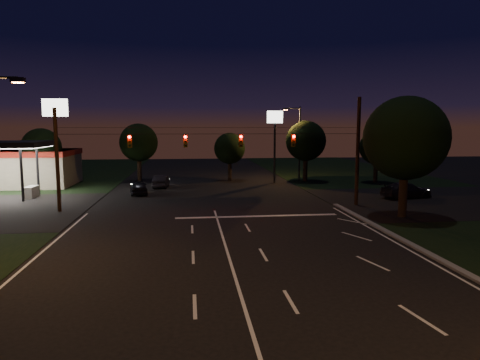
{
  "coord_description": "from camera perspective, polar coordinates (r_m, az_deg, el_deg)",
  "views": [
    {
      "loc": [
        -1.92,
        -19.11,
        6.54
      ],
      "look_at": [
        1.45,
        9.24,
        3.0
      ],
      "focal_mm": 32.0,
      "sensor_mm": 36.0,
      "label": 1
    }
  ],
  "objects": [
    {
      "name": "tree_far_d",
      "position": [
        52.17,
        8.75,
        5.11
      ],
      "size": [
        4.8,
        4.8,
        7.3
      ],
      "color": "black",
      "rests_on": "ground"
    },
    {
      "name": "signal_span",
      "position": [
        34.14,
        -3.57,
        5.32
      ],
      "size": [
        24.0,
        0.4,
        1.56
      ],
      "color": "black",
      "rests_on": "ground"
    },
    {
      "name": "cross_street_right",
      "position": [
        41.9,
        24.89,
        -2.57
      ],
      "size": [
        20.0,
        16.0,
        0.02
      ],
      "primitive_type": "cube",
      "color": "black",
      "rests_on": "ground"
    },
    {
      "name": "stop_bar",
      "position": [
        31.68,
        2.3,
        -4.84
      ],
      "size": [
        12.0,
        0.5,
        0.01
      ],
      "primitive_type": "cube",
      "color": "silver",
      "rests_on": "ground"
    },
    {
      "name": "tree_far_e",
      "position": [
        53.03,
        17.7,
        4.12
      ],
      "size": [
        4.0,
        4.0,
        6.18
      ],
      "color": "black",
      "rests_on": "ground"
    },
    {
      "name": "tree_right_near",
      "position": [
        33.11,
        21.11,
        5.1
      ],
      "size": [
        6.0,
        6.0,
        8.76
      ],
      "color": "black",
      "rests_on": "ground"
    },
    {
      "name": "ground",
      "position": [
        20.29,
        -1.01,
        -11.74
      ],
      "size": [
        140.0,
        140.0,
        0.0
      ],
      "primitive_type": "plane",
      "color": "black",
      "rests_on": "ground"
    },
    {
      "name": "tree_far_b",
      "position": [
        53.61,
        -13.32,
        4.82
      ],
      "size": [
        4.6,
        4.6,
        6.98
      ],
      "color": "black",
      "rests_on": "ground"
    },
    {
      "name": "gas_station",
      "position": [
        53.52,
        -28.66,
        1.75
      ],
      "size": [
        14.2,
        16.1,
        5.25
      ],
      "color": "gray",
      "rests_on": "ground"
    },
    {
      "name": "pole_sign_left_near",
      "position": [
        42.85,
        -23.35,
        7.08
      ],
      "size": [
        2.2,
        0.3,
        9.1
      ],
      "color": "black",
      "rests_on": "ground"
    },
    {
      "name": "car_cross",
      "position": [
        42.37,
        21.29,
        -1.3
      ],
      "size": [
        5.34,
        3.21,
        1.45
      ],
      "primitive_type": "imported",
      "rotation": [
        0.0,
        0.0,
        1.82
      ],
      "color": "black",
      "rests_on": "ground"
    },
    {
      "name": "tree_far_c",
      "position": [
        52.51,
        -1.39,
        4.19
      ],
      "size": [
        3.8,
        3.8,
        5.86
      ],
      "color": "black",
      "rests_on": "ground"
    },
    {
      "name": "utility_pole_left",
      "position": [
        36.16,
        -22.9,
        -3.91
      ],
      "size": [
        0.28,
        0.28,
        8.0
      ],
      "primitive_type": "cylinder",
      "color": "black",
      "rests_on": "ground"
    },
    {
      "name": "tree_far_a",
      "position": [
        51.83,
        -24.9,
        3.89
      ],
      "size": [
        4.2,
        4.2,
        6.42
      ],
      "color": "black",
      "rests_on": "ground"
    },
    {
      "name": "pole_sign_right",
      "position": [
        50.1,
        4.66,
        6.7
      ],
      "size": [
        1.8,
        0.3,
        8.4
      ],
      "color": "black",
      "rests_on": "ground"
    },
    {
      "name": "car_oncoming_a",
      "position": [
        42.98,
        -13.37,
        -0.97
      ],
      "size": [
        2.17,
        4.13,
        1.34
      ],
      "primitive_type": "imported",
      "rotation": [
        0.0,
        0.0,
        3.3
      ],
      "color": "black",
      "rests_on": "ground"
    },
    {
      "name": "utility_pole_right",
      "position": [
        37.42,
        15.2,
        -3.25
      ],
      "size": [
        0.3,
        0.3,
        9.0
      ],
      "primitive_type": "cylinder",
      "color": "black",
      "rests_on": "ground"
    },
    {
      "name": "street_light_right_far",
      "position": [
        52.79,
        7.68,
        5.6
      ],
      "size": [
        2.2,
        0.35,
        9.0
      ],
      "color": "black",
      "rests_on": "ground"
    },
    {
      "name": "car_oncoming_b",
      "position": [
        47.43,
        -10.46,
        -0.16
      ],
      "size": [
        1.71,
        4.14,
        1.33
      ],
      "primitive_type": "imported",
      "rotation": [
        0.0,
        0.0,
        3.07
      ],
      "color": "black",
      "rests_on": "ground"
    },
    {
      "name": "center_line",
      "position": [
        14.77,
        1.48,
        -19.19
      ],
      "size": [
        0.14,
        40.0,
        0.01
      ],
      "primitive_type": "cube",
      "color": "silver",
      "rests_on": "ground"
    }
  ]
}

